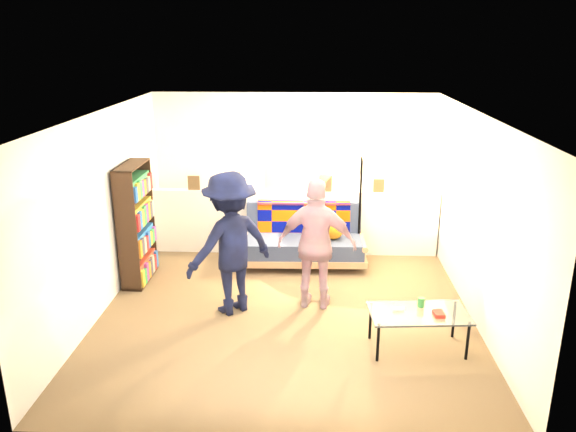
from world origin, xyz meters
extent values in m
plane|color=brown|center=(0.00, 0.00, 0.00)|extent=(5.00, 5.00, 0.00)
cube|color=silver|center=(0.00, 2.50, 1.20)|extent=(4.50, 0.10, 2.40)
cube|color=silver|center=(-2.25, 0.00, 1.20)|extent=(0.10, 5.00, 2.40)
cube|color=silver|center=(2.25, 0.00, 1.20)|extent=(0.10, 5.00, 2.40)
cube|color=white|center=(0.00, 0.00, 2.40)|extent=(4.50, 5.00, 0.10)
cube|color=silver|center=(0.00, 1.80, 0.50)|extent=(4.45, 0.15, 1.00)
cube|color=brown|center=(-1.50, 1.78, 1.11)|extent=(0.18, 0.02, 0.22)
cube|color=brown|center=(-0.90, 1.78, 1.14)|extent=(0.22, 0.02, 0.28)
cube|color=white|center=(-0.20, 1.78, 1.23)|extent=(0.45, 0.02, 0.45)
cube|color=brown|center=(0.50, 1.78, 1.13)|extent=(0.20, 0.02, 0.26)
cube|color=brown|center=(1.30, 1.78, 1.10)|extent=(0.16, 0.02, 0.20)
cube|color=tan|center=(0.19, 1.33, 0.14)|extent=(1.83, 0.86, 0.10)
cube|color=#333F5C|center=(0.19, 1.28, 0.31)|extent=(1.73, 0.71, 0.23)
cube|color=#333F5C|center=(0.18, 1.64, 0.59)|extent=(1.72, 0.27, 0.54)
cylinder|color=tan|center=(-0.67, 1.31, 0.38)|extent=(0.11, 0.81, 0.09)
cylinder|color=tan|center=(1.05, 1.35, 0.38)|extent=(0.11, 0.81, 0.09)
cube|color=#050C75|center=(0.18, 1.56, 0.59)|extent=(1.39, 0.13, 0.50)
cube|color=#050C75|center=(0.18, 1.69, 0.86)|extent=(1.39, 0.27, 0.03)
sphere|color=orange|center=(0.62, 1.29, 0.56)|extent=(0.29, 0.29, 0.29)
cube|color=black|center=(-2.21, 0.69, 0.82)|extent=(0.02, 0.82, 1.64)
cube|color=black|center=(-2.08, 0.28, 0.82)|extent=(0.27, 0.02, 1.64)
cube|color=black|center=(-2.08, 1.09, 0.82)|extent=(0.27, 0.02, 1.64)
cube|color=black|center=(-2.08, 0.69, 1.63)|extent=(0.27, 0.82, 0.02)
cube|color=black|center=(-2.08, 0.69, 0.02)|extent=(0.27, 0.82, 0.04)
cube|color=black|center=(-2.08, 0.69, 0.44)|extent=(0.27, 0.78, 0.02)
cube|color=black|center=(-2.08, 0.69, 0.82)|extent=(0.27, 0.78, 0.02)
cube|color=black|center=(-2.08, 0.69, 1.20)|extent=(0.27, 0.78, 0.02)
cube|color=#D2402A|center=(-2.06, 0.69, 0.18)|extent=(0.20, 0.76, 0.27)
cube|color=#2663A6|center=(-2.06, 0.69, 0.58)|extent=(0.20, 0.76, 0.25)
cube|color=gold|center=(-2.06, 0.69, 0.96)|extent=(0.20, 0.76, 0.27)
cube|color=#328B4C|center=(-2.06, 0.69, 1.35)|extent=(0.20, 0.76, 0.25)
cylinder|color=black|center=(1.01, -1.25, 0.21)|extent=(0.03, 0.03, 0.42)
cylinder|color=black|center=(1.95, -1.17, 0.21)|extent=(0.03, 0.03, 0.42)
cylinder|color=black|center=(0.98, -0.79, 0.21)|extent=(0.03, 0.03, 0.42)
cylinder|color=black|center=(1.92, -0.71, 0.21)|extent=(0.03, 0.03, 0.42)
cube|color=silver|center=(1.46, -0.98, 0.43)|extent=(1.09, 0.66, 0.02)
cube|color=white|center=(1.25, -0.94, 0.46)|extent=(0.13, 0.06, 0.03)
cube|color=red|center=(1.66, -1.05, 0.46)|extent=(0.12, 0.15, 0.04)
cylinder|color=#3B8F42|center=(1.51, -0.85, 0.49)|extent=(0.08, 0.08, 0.10)
cylinder|color=black|center=(1.01, 1.55, 0.01)|extent=(0.30, 0.30, 0.03)
cylinder|color=black|center=(1.01, 1.55, 0.80)|extent=(0.04, 0.04, 1.60)
sphere|color=#FFC672|center=(0.93, 1.63, 1.46)|extent=(0.13, 0.13, 0.13)
sphere|color=#FFC672|center=(1.12, 1.47, 1.53)|extent=(0.13, 0.13, 0.13)
sphere|color=#FFC672|center=(1.07, 1.64, 1.60)|extent=(0.13, 0.13, 0.13)
imported|color=black|center=(-0.67, -0.17, 0.88)|extent=(1.29, 1.22, 1.75)
imported|color=pink|center=(0.37, -0.02, 0.82)|extent=(1.01, 0.53, 1.65)
camera|label=1|loc=(0.32, -6.41, 3.26)|focal=35.00mm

